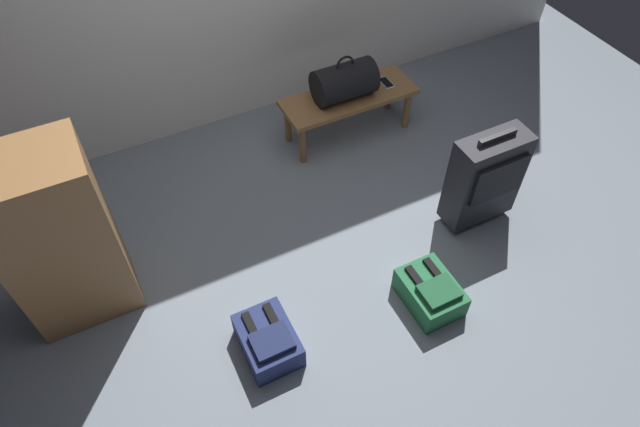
# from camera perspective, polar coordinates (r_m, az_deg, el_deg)

# --- Properties ---
(ground_plane) EXTENTS (6.60, 6.60, 0.00)m
(ground_plane) POSITION_cam_1_polar(r_m,az_deg,el_deg) (3.57, 2.34, -3.34)
(ground_plane) COLOR slate
(bench) EXTENTS (1.00, 0.36, 0.36)m
(bench) POSITION_cam_1_polar(r_m,az_deg,el_deg) (4.14, 2.99, 11.52)
(bench) COLOR olive
(bench) RESTS_ON ground
(duffel_bag_black) EXTENTS (0.44, 0.26, 0.34)m
(duffel_bag_black) POSITION_cam_1_polar(r_m,az_deg,el_deg) (4.01, 2.53, 13.45)
(duffel_bag_black) COLOR black
(duffel_bag_black) RESTS_ON bench
(cell_phone) EXTENTS (0.07, 0.14, 0.01)m
(cell_phone) POSITION_cam_1_polar(r_m,az_deg,el_deg) (4.24, 6.84, 13.27)
(cell_phone) COLOR silver
(cell_phone) RESTS_ON bench
(suitcase_upright_charcoal) EXTENTS (0.47, 0.23, 0.72)m
(suitcase_upright_charcoal) POSITION_cam_1_polar(r_m,az_deg,el_deg) (3.60, 16.68, 3.54)
(suitcase_upright_charcoal) COLOR black
(suitcase_upright_charcoal) RESTS_ON ground
(backpack_navy) EXTENTS (0.28, 0.38, 0.21)m
(backpack_navy) POSITION_cam_1_polar(r_m,az_deg,el_deg) (3.11, -5.36, -12.91)
(backpack_navy) COLOR navy
(backpack_navy) RESTS_ON ground
(backpack_green) EXTENTS (0.28, 0.38, 0.21)m
(backpack_green) POSITION_cam_1_polar(r_m,az_deg,el_deg) (3.32, 11.32, -7.97)
(backpack_green) COLOR #1E6038
(backpack_green) RESTS_ON ground
(side_cabinet) EXTENTS (0.56, 0.44, 1.10)m
(side_cabinet) POSITION_cam_1_polar(r_m,az_deg,el_deg) (3.21, -25.38, -2.38)
(side_cabinet) COLOR olive
(side_cabinet) RESTS_ON ground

